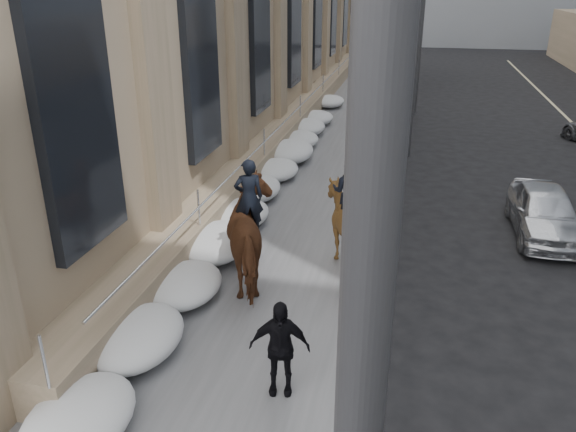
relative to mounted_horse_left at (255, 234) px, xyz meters
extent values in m
plane|color=black|center=(0.14, -3.02, -1.27)|extent=(140.00, 140.00, 0.00)
cube|color=#555557|center=(0.14, 6.98, -1.21)|extent=(5.00, 80.00, 0.12)
cube|color=slate|center=(2.76, 6.98, -1.21)|extent=(0.24, 80.00, 0.12)
cube|color=#796A4E|center=(-2.11, 16.98, -0.82)|extent=(1.10, 44.00, 0.90)
cylinder|color=silver|center=(-1.66, 16.98, 0.08)|extent=(0.06, 42.00, 0.06)
cube|color=black|center=(-2.56, 9.98, 2.73)|extent=(0.20, 2.20, 4.50)
cylinder|color=#2D2D30|center=(3.04, 10.98, 2.73)|extent=(0.18, 0.18, 8.00)
cylinder|color=#2D2D30|center=(3.04, 30.98, 2.73)|extent=(0.18, 0.18, 8.00)
cylinder|color=#2D2D30|center=(3.14, 18.98, 1.73)|extent=(0.20, 0.20, 6.00)
imported|color=black|center=(-0.36, 18.98, 4.03)|extent=(0.18, 0.22, 1.10)
ellipsoid|color=silver|center=(-1.31, -3.02, -0.81)|extent=(1.50, 2.10, 0.68)
ellipsoid|color=silver|center=(-1.26, 0.98, -0.79)|extent=(1.60, 2.20, 0.72)
ellipsoid|color=silver|center=(-1.36, 4.98, -0.83)|extent=(1.40, 2.00, 0.64)
ellipsoid|color=silver|center=(-1.21, 8.98, -0.77)|extent=(1.70, 2.30, 0.76)
ellipsoid|color=silver|center=(-1.31, 12.98, -0.82)|extent=(1.50, 2.10, 0.66)
imported|color=#432514|center=(0.00, -0.01, -0.05)|extent=(2.14, 2.88, 2.21)
imported|color=black|center=(0.00, 0.14, 0.75)|extent=(0.74, 0.63, 1.72)
imported|color=#493014|center=(1.83, 1.21, -0.20)|extent=(1.88, 2.02, 1.92)
imported|color=black|center=(1.83, 1.36, 0.61)|extent=(0.96, 0.81, 1.72)
imported|color=black|center=(1.37, -3.42, -0.32)|extent=(1.03, 0.56, 1.66)
imported|color=silver|center=(6.75, 4.34, -0.61)|extent=(1.59, 3.91, 1.33)
camera|label=1|loc=(3.13, -10.61, 5.05)|focal=35.00mm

